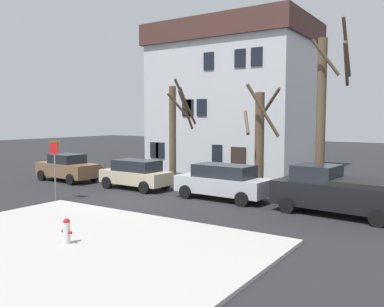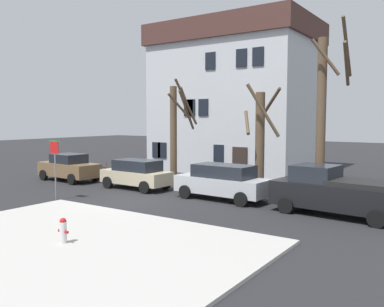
% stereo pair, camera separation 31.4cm
% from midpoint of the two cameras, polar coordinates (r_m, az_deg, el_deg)
% --- Properties ---
extents(ground_plane, '(120.00, 120.00, 0.00)m').
position_cam_midpoint_polar(ground_plane, '(20.31, -7.68, -6.53)').
color(ground_plane, '#262628').
extents(sidewalk_slab, '(11.81, 8.64, 0.12)m').
position_cam_midpoint_polar(sidewalk_slab, '(13.67, -16.13, -12.02)').
color(sidewalk_slab, '#B7B5AD').
rests_on(sidewalk_slab, ground_plane).
extents(building_main, '(11.98, 8.04, 11.19)m').
position_cam_midpoint_polar(building_main, '(32.37, 6.18, 7.76)').
color(building_main, silver).
rests_on(building_main, ground_plane).
extents(tree_bare_near, '(1.30, 2.14, 6.26)m').
position_cam_midpoint_polar(tree_bare_near, '(24.48, -1.96, 3.15)').
color(tree_bare_near, brown).
rests_on(tree_bare_near, ground_plane).
extents(tree_bare_mid, '(2.35, 2.40, 5.82)m').
position_cam_midpoint_polar(tree_bare_mid, '(22.55, 9.81, 2.09)').
color(tree_bare_mid, brown).
rests_on(tree_bare_mid, ground_plane).
extents(tree_bare_far, '(1.64, 2.34, 8.50)m').
position_cam_midpoint_polar(tree_bare_far, '(20.70, 18.15, 5.28)').
color(tree_bare_far, brown).
rests_on(tree_bare_far, ground_plane).
extents(car_brown_sedan, '(4.57, 2.22, 1.74)m').
position_cam_midpoint_polar(car_brown_sedan, '(27.60, -16.38, -1.86)').
color(car_brown_sedan, brown).
rests_on(car_brown_sedan, ground_plane).
extents(car_beige_wagon, '(4.29, 2.06, 1.66)m').
position_cam_midpoint_polar(car_beige_wagon, '(23.63, -7.33, -2.80)').
color(car_beige_wagon, '#C6B793').
rests_on(car_beige_wagon, ground_plane).
extents(car_silver_wagon, '(4.81, 2.16, 1.75)m').
position_cam_midpoint_polar(car_silver_wagon, '(20.35, 4.68, -3.88)').
color(car_silver_wagon, '#B7BABF').
rests_on(car_silver_wagon, ground_plane).
extents(pickup_truck_black, '(5.50, 2.63, 2.03)m').
position_cam_midpoint_polar(pickup_truck_black, '(18.05, 19.89, -5.03)').
color(pickup_truck_black, black).
rests_on(pickup_truck_black, ground_plane).
extents(fire_hydrant, '(0.42, 0.22, 0.79)m').
position_cam_midpoint_polar(fire_hydrant, '(13.54, -16.79, -10.13)').
color(fire_hydrant, silver).
rests_on(fire_hydrant, sidewalk_slab).
extents(street_sign_pole, '(0.76, 0.07, 2.93)m').
position_cam_midpoint_polar(street_sign_pole, '(21.06, -18.09, -0.69)').
color(street_sign_pole, slate).
rests_on(street_sign_pole, ground_plane).
extents(bicycle_leaning, '(1.75, 0.20, 1.03)m').
position_cam_midpoint_polar(bicycle_leaning, '(28.58, -11.15, -2.55)').
color(bicycle_leaning, black).
rests_on(bicycle_leaning, ground_plane).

